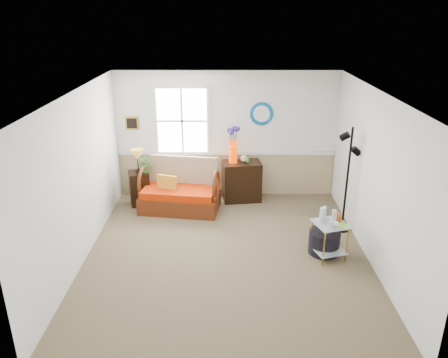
{
  "coord_description": "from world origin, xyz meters",
  "views": [
    {
      "loc": [
        -0.01,
        -6.15,
        3.72
      ],
      "look_at": [
        -0.04,
        0.46,
        1.13
      ],
      "focal_mm": 35.0,
      "sensor_mm": 36.0,
      "label": 1
    }
  ],
  "objects_px": {
    "lamp_stand": "(140,188)",
    "floor_lamp": "(347,180)",
    "ottoman": "(324,242)",
    "side_table": "(329,240)",
    "cabinet": "(242,181)",
    "loveseat": "(180,186)"
  },
  "relations": [
    {
      "from": "loveseat",
      "to": "lamp_stand",
      "type": "distance_m",
      "value": 0.89
    },
    {
      "from": "lamp_stand",
      "to": "ottoman",
      "type": "relative_size",
      "value": 1.37
    },
    {
      "from": "cabinet",
      "to": "floor_lamp",
      "type": "xyz_separation_m",
      "value": [
        1.77,
        -1.32,
        0.54
      ]
    },
    {
      "from": "side_table",
      "to": "ottoman",
      "type": "height_order",
      "value": "side_table"
    },
    {
      "from": "lamp_stand",
      "to": "side_table",
      "type": "distance_m",
      "value": 3.94
    },
    {
      "from": "loveseat",
      "to": "floor_lamp",
      "type": "relative_size",
      "value": 0.79
    },
    {
      "from": "side_table",
      "to": "floor_lamp",
      "type": "relative_size",
      "value": 0.32
    },
    {
      "from": "loveseat",
      "to": "side_table",
      "type": "bearing_deg",
      "value": -27.01
    },
    {
      "from": "cabinet",
      "to": "ottoman",
      "type": "relative_size",
      "value": 1.63
    },
    {
      "from": "side_table",
      "to": "ottoman",
      "type": "bearing_deg",
      "value": 103.61
    },
    {
      "from": "ottoman",
      "to": "lamp_stand",
      "type": "bearing_deg",
      "value": 150.41
    },
    {
      "from": "lamp_stand",
      "to": "ottoman",
      "type": "bearing_deg",
      "value": -29.59
    },
    {
      "from": "lamp_stand",
      "to": "floor_lamp",
      "type": "height_order",
      "value": "floor_lamp"
    },
    {
      "from": "loveseat",
      "to": "lamp_stand",
      "type": "xyz_separation_m",
      "value": [
        -0.84,
        0.25,
        -0.15
      ]
    },
    {
      "from": "loveseat",
      "to": "cabinet",
      "type": "distance_m",
      "value": 1.32
    },
    {
      "from": "side_table",
      "to": "floor_lamp",
      "type": "bearing_deg",
      "value": 63.73
    },
    {
      "from": "ottoman",
      "to": "loveseat",
      "type": "bearing_deg",
      "value": 146.7
    },
    {
      "from": "lamp_stand",
      "to": "floor_lamp",
      "type": "bearing_deg",
      "value": -15.96
    },
    {
      "from": "lamp_stand",
      "to": "ottoman",
      "type": "height_order",
      "value": "lamp_stand"
    },
    {
      "from": "cabinet",
      "to": "floor_lamp",
      "type": "bearing_deg",
      "value": -44.4
    },
    {
      "from": "loveseat",
      "to": "ottoman",
      "type": "bearing_deg",
      "value": -25.17
    },
    {
      "from": "cabinet",
      "to": "ottoman",
      "type": "xyz_separation_m",
      "value": [
        1.27,
        -2.12,
        -0.22
      ]
    }
  ]
}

